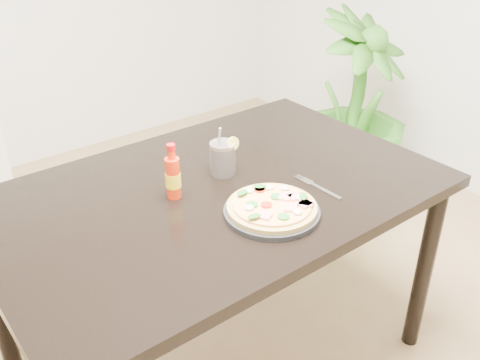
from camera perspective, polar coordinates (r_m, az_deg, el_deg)
dining_table at (r=1.72m, az=-2.47°, el=-3.21°), size 1.40×0.90×0.75m
plate at (r=1.54m, az=3.40°, el=-3.41°), size 0.28×0.28×0.02m
pizza at (r=1.53m, az=3.51°, el=-2.76°), size 0.26×0.26×0.03m
hot_sauce_bottle at (r=1.60m, az=-7.16°, el=0.37°), size 0.06×0.06×0.18m
cola_cup at (r=1.73m, az=-1.85°, el=2.26°), size 0.09×0.08×0.17m
fork at (r=1.69m, az=8.13°, el=-0.66°), size 0.03×0.19×0.00m
houseplant at (r=2.99m, az=12.25°, el=7.50°), size 0.71×0.71×1.02m
plant_pot at (r=3.15m, az=11.49°, el=0.72°), size 0.28×0.28×0.22m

